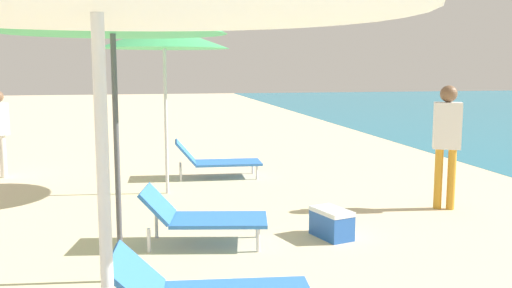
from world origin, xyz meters
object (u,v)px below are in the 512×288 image
umbrella_farthest (164,37)px  person_walking_near (447,134)px  umbrella_third (112,6)px  cooler_box (332,223)px  lounger_third_shoreside (201,216)px  lounger_farthest_shoreside (215,160)px

umbrella_farthest → person_walking_near: size_ratio=1.54×
umbrella_third → cooler_box: bearing=20.8°
lounger_third_shoreside → umbrella_farthest: umbrella_farthest is taller
person_walking_near → lounger_farthest_shoreside: bearing=-109.7°
lounger_third_shoreside → lounger_farthest_shoreside: (0.65, 3.72, -0.01)m
lounger_third_shoreside → lounger_farthest_shoreside: lounger_farthest_shoreside is taller
umbrella_third → lounger_farthest_shoreside: 5.34m
lounger_third_shoreside → person_walking_near: person_walking_near is taller
person_walking_near → cooler_box: size_ratio=2.93×
umbrella_farthest → lounger_farthest_shoreside: bearing=50.5°
lounger_third_shoreside → umbrella_third: bearing=-121.5°
lounger_third_shoreside → cooler_box: bearing=9.2°
lounger_third_shoreside → umbrella_farthest: bearing=106.0°
umbrella_third → person_walking_near: bearing=23.1°
umbrella_third → cooler_box: size_ratio=4.80×
umbrella_farthest → lounger_farthest_shoreside: (0.89, 1.08, -2.07)m
lounger_farthest_shoreside → cooler_box: (0.85, -3.76, -0.15)m
umbrella_third → person_walking_near: size_ratio=1.64×
lounger_third_shoreside → umbrella_farthest: (-0.25, 2.64, 2.06)m
person_walking_near → cooler_box: bearing=-38.8°
lounger_third_shoreside → lounger_farthest_shoreside: 3.78m
cooler_box → lounger_farthest_shoreside: bearing=102.7°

